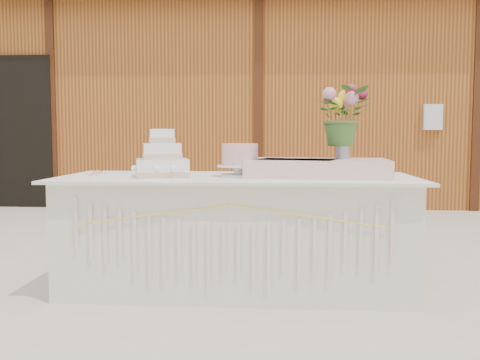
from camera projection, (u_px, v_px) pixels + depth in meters
name	position (u px, v px, depth m)	size (l,w,h in m)	color
ground	(237.00, 288.00, 3.68)	(80.00, 80.00, 0.00)	beige
barn	(262.00, 100.00, 9.50)	(12.60, 4.60, 3.30)	#A45D22
cake_table	(237.00, 232.00, 3.65)	(2.40, 1.00, 0.77)	silver
wedding_cake	(162.00, 160.00, 3.62)	(0.43, 0.43, 0.32)	white
pink_cake_stand	(240.00, 158.00, 3.58)	(0.31, 0.31, 0.22)	white
satin_runner	(317.00, 168.00, 3.59)	(0.94, 0.54, 0.12)	beige
flower_vase	(343.00, 149.00, 3.59)	(0.10, 0.10, 0.14)	#AAAAAF
bouquet	(343.00, 109.00, 3.57)	(0.36, 0.31, 0.40)	#3D6629
loose_flowers	(93.00, 173.00, 3.85)	(0.15, 0.36, 0.02)	pink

